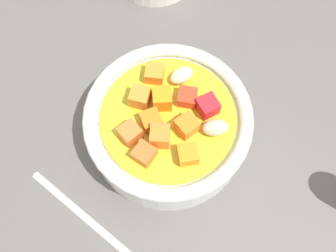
{
  "coord_description": "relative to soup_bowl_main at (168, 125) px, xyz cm",
  "views": [
    {
      "loc": [
        4.75,
        -14.99,
        40.89
      ],
      "look_at": [
        0.0,
        0.0,
        2.65
      ],
      "focal_mm": 44.21,
      "sensor_mm": 36.0,
      "label": 1
    }
  ],
  "objects": [
    {
      "name": "spoon",
      "position": [
        -0.2,
        -12.57,
        -2.64
      ],
      "size": [
        21.39,
        9.36,
        0.78
      ],
      "rotation": [
        0.0,
        0.0,
        5.92
      ],
      "color": "silver",
      "rests_on": "ground_plane"
    },
    {
      "name": "soup_bowl_main",
      "position": [
        0.0,
        0.0,
        0.0
      ],
      "size": [
        16.35,
        16.35,
        6.89
      ],
      "color": "white",
      "rests_on": "ground_plane"
    },
    {
      "name": "ground_plane",
      "position": [
        -0.01,
        -0.0,
        -4.03
      ],
      "size": [
        140.0,
        140.0,
        2.0
      ],
      "primitive_type": "cube",
      "color": "#565451"
    }
  ]
}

